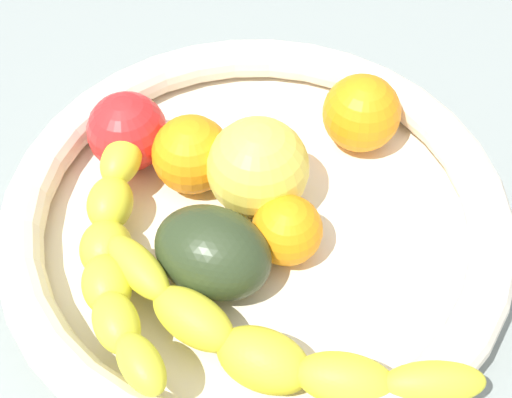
{
  "coord_description": "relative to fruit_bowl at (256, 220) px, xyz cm",
  "views": [
    {
      "loc": [
        26.74,
        13.53,
        46.47
      ],
      "look_at": [
        0.0,
        0.0,
        8.34
      ],
      "focal_mm": 48.12,
      "sensor_mm": 36.0,
      "label": 1
    }
  ],
  "objects": [
    {
      "name": "kitchen_counter",
      "position": [
        0.0,
        0.0,
        -4.39
      ],
      "size": [
        120.0,
        120.0,
        3.0
      ],
      "primitive_type": "cube",
      "color": "gray",
      "rests_on": "ground"
    },
    {
      "name": "fruit_bowl",
      "position": [
        0.0,
        0.0,
        0.0
      ],
      "size": [
        36.85,
        36.85,
        5.6
      ],
      "color": "beige",
      "rests_on": "kitchen_counter"
    },
    {
      "name": "banana_draped_left",
      "position": [
        7.33,
        -6.93,
        2.44
      ],
      "size": [
        20.79,
        14.3,
        5.47
      ],
      "color": "yellow",
      "rests_on": "fruit_bowl"
    },
    {
      "name": "banana_draped_right",
      "position": [
        9.47,
        5.66,
        1.96
      ],
      "size": [
        7.41,
        26.34,
        4.38
      ],
      "color": "yellow",
      "rests_on": "fruit_bowl"
    },
    {
      "name": "orange_front",
      "position": [
        1.13,
        2.98,
        1.96
      ],
      "size": [
        5.01,
        5.01,
        5.01
      ],
      "primitive_type": "sphere",
      "color": "orange",
      "rests_on": "fruit_bowl"
    },
    {
      "name": "orange_mid_left",
      "position": [
        -11.33,
        3.54,
        2.54
      ],
      "size": [
        6.17,
        6.17,
        6.17
      ],
      "primitive_type": "sphere",
      "color": "orange",
      "rests_on": "fruit_bowl"
    },
    {
      "name": "orange_mid_right",
      "position": [
        -1.61,
        -6.2,
        2.45
      ],
      "size": [
        5.99,
        5.99,
        5.99
      ],
      "primitive_type": "sphere",
      "color": "orange",
      "rests_on": "fruit_bowl"
    },
    {
      "name": "avocado_dark",
      "position": [
        5.29,
        -0.57,
        2.37
      ],
      "size": [
        6.39,
        8.28,
        5.83
      ],
      "primitive_type": "ellipsoid",
      "rotation": [
        0.0,
        0.0,
        4.72
      ],
      "color": "#2C3920",
      "rests_on": "fruit_bowl"
    },
    {
      "name": "apple_yellow",
      "position": [
        -2.09,
        -0.91,
        3.19
      ],
      "size": [
        7.47,
        7.47,
        7.47
      ],
      "primitive_type": "sphere",
      "color": "#E9D24A",
      "rests_on": "fruit_bowl"
    },
    {
      "name": "tomato_red",
      "position": [
        -1.34,
        -11.71,
        2.55
      ],
      "size": [
        6.18,
        6.18,
        6.18
      ],
      "primitive_type": "sphere",
      "color": "red",
      "rests_on": "fruit_bowl"
    }
  ]
}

